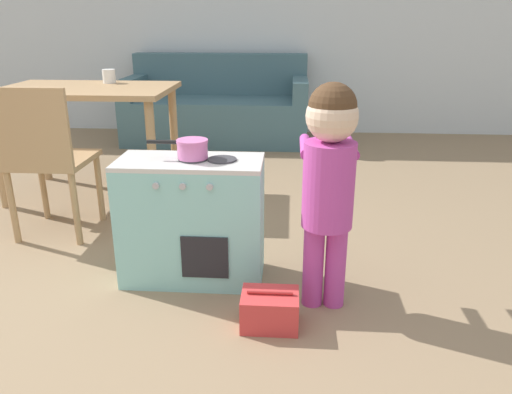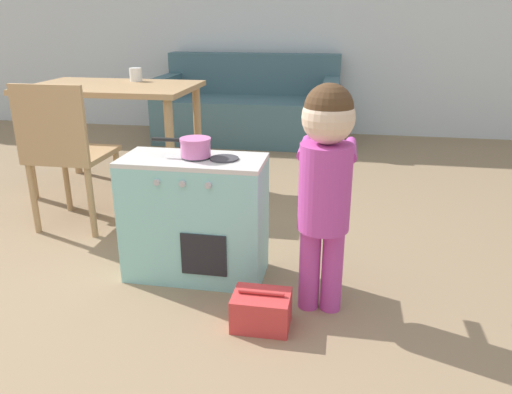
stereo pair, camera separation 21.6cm
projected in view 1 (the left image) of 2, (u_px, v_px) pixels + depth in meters
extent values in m
plane|color=#8E7556|center=(62.00, 371.00, 1.75)|extent=(16.00, 16.00, 0.00)
cube|color=silver|center=(216.00, 3.00, 5.01)|extent=(10.00, 0.06, 2.60)
cube|color=#8CD1CC|center=(192.00, 222.00, 2.29)|extent=(0.65, 0.31, 0.56)
cube|color=silver|center=(189.00, 162.00, 2.20)|extent=(0.65, 0.31, 0.02)
cylinder|color=#38383D|center=(193.00, 159.00, 2.19)|extent=(0.13, 0.13, 0.01)
cylinder|color=#38383D|center=(222.00, 160.00, 2.18)|extent=(0.13, 0.13, 0.01)
cube|color=black|center=(205.00, 258.00, 2.18)|extent=(0.21, 0.01, 0.20)
cylinder|color=#B2B2B7|center=(156.00, 186.00, 2.07)|extent=(0.03, 0.01, 0.03)
cylinder|color=#B2B2B7|center=(183.00, 186.00, 2.07)|extent=(0.03, 0.01, 0.03)
cylinder|color=#B2B2B7|center=(210.00, 187.00, 2.06)|extent=(0.03, 0.01, 0.03)
cylinder|color=pink|center=(192.00, 149.00, 2.17)|extent=(0.13, 0.13, 0.08)
cylinder|color=pink|center=(192.00, 141.00, 2.16)|extent=(0.14, 0.14, 0.01)
cylinder|color=black|center=(162.00, 142.00, 2.17)|extent=(0.13, 0.02, 0.02)
cylinder|color=#BC429E|center=(313.00, 265.00, 2.11)|extent=(0.09, 0.09, 0.37)
cylinder|color=#BC429E|center=(335.00, 266.00, 2.10)|extent=(0.09, 0.09, 0.37)
cylinder|color=#BC429E|center=(328.00, 185.00, 1.98)|extent=(0.21, 0.21, 0.35)
sphere|color=beige|center=(332.00, 116.00, 1.89)|extent=(0.20, 0.20, 0.20)
sphere|color=#4C331E|center=(333.00, 107.00, 1.87)|extent=(0.19, 0.19, 0.19)
cylinder|color=#BC429E|center=(305.00, 146.00, 2.07)|extent=(0.04, 0.28, 0.04)
cylinder|color=#BC429E|center=(350.00, 147.00, 2.06)|extent=(0.04, 0.28, 0.04)
cube|color=#D13838|center=(270.00, 310.00, 1.99)|extent=(0.23, 0.17, 0.14)
cylinder|color=#D13838|center=(270.00, 292.00, 1.96)|extent=(0.18, 0.02, 0.02)
cube|color=tan|center=(86.00, 90.00, 3.26)|extent=(1.11, 0.72, 0.03)
cylinder|color=tan|center=(152.00, 158.00, 3.07)|extent=(0.06, 0.06, 0.70)
cylinder|color=tan|center=(42.00, 134.00, 3.70)|extent=(0.06, 0.06, 0.70)
cylinder|color=tan|center=(174.00, 136.00, 3.63)|extent=(0.06, 0.06, 0.70)
cube|color=tan|center=(53.00, 160.00, 2.76)|extent=(0.41, 0.41, 0.03)
cube|color=tan|center=(30.00, 128.00, 2.50)|extent=(0.41, 0.02, 0.41)
cylinder|color=tan|center=(13.00, 207.00, 2.68)|extent=(0.04, 0.04, 0.41)
cylinder|color=tan|center=(76.00, 209.00, 2.66)|extent=(0.04, 0.04, 0.41)
cylinder|color=tan|center=(43.00, 187.00, 3.01)|extent=(0.04, 0.04, 0.41)
cylinder|color=tan|center=(100.00, 188.00, 2.99)|extent=(0.04, 0.04, 0.41)
cube|color=#426670|center=(217.00, 120.00, 4.93)|extent=(1.75, 0.82, 0.42)
cube|color=#426670|center=(221.00, 74.00, 5.08)|extent=(1.75, 0.20, 0.40)
cube|color=#426670|center=(135.00, 87.00, 4.87)|extent=(0.14, 0.82, 0.20)
cube|color=#426670|center=(300.00, 89.00, 4.77)|extent=(0.14, 0.82, 0.20)
cylinder|color=white|center=(109.00, 76.00, 3.43)|extent=(0.09, 0.09, 0.09)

